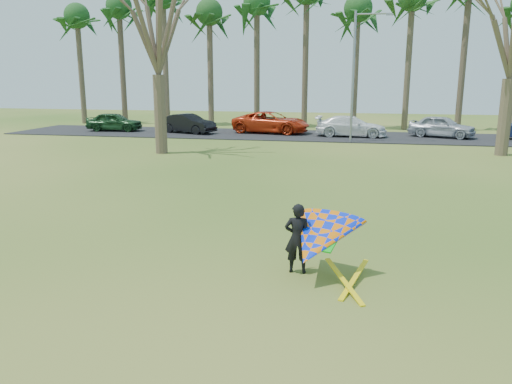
% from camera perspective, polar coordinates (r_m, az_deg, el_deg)
% --- Properties ---
extents(ground, '(100.00, 100.00, 0.00)m').
position_cam_1_polar(ground, '(11.51, -2.06, -7.53)').
color(ground, '#205412').
rests_on(ground, ground).
extents(parking_strip, '(46.00, 7.00, 0.06)m').
position_cam_1_polar(parking_strip, '(35.79, 7.62, 6.38)').
color(parking_strip, black).
rests_on(parking_strip, ground).
extents(palm_0, '(4.84, 4.84, 10.84)m').
position_cam_1_polar(palm_0, '(48.50, -19.78, 18.26)').
color(palm_0, '#49382C').
rests_on(palm_0, ground).
extents(palm_1, '(4.84, 4.84, 11.54)m').
position_cam_1_polar(palm_1, '(46.68, -15.40, 19.63)').
color(palm_1, '#4E3C2E').
rests_on(palm_1, ground).
extents(palm_3, '(4.84, 4.84, 10.84)m').
position_cam_1_polar(palm_3, '(43.65, -5.36, 19.61)').
color(palm_3, brown).
rests_on(palm_3, ground).
extents(palm_4, '(4.84, 4.84, 11.54)m').
position_cam_1_polar(palm_4, '(42.75, 0.11, 20.72)').
color(palm_4, '#463A2A').
rests_on(palm_4, ground).
extents(palm_6, '(4.84, 4.84, 10.84)m').
position_cam_1_polar(palm_6, '(41.79, 11.59, 19.72)').
color(palm_6, brown).
rests_on(palm_6, ground).
extents(bare_tree_left, '(6.60, 6.60, 9.70)m').
position_cam_1_polar(bare_tree_left, '(27.74, -11.33, 18.65)').
color(bare_tree_left, brown).
rests_on(bare_tree_left, ground).
extents(streetlight, '(2.28, 0.18, 8.00)m').
position_cam_1_polar(streetlight, '(32.48, 11.35, 13.44)').
color(streetlight, gray).
rests_on(streetlight, ground).
extents(car_0, '(4.27, 2.01, 1.41)m').
position_cam_1_polar(car_0, '(39.98, -15.88, 7.74)').
color(car_0, '#183D1D').
rests_on(car_0, parking_strip).
extents(car_1, '(4.48, 2.73, 1.39)m').
position_cam_1_polar(car_1, '(37.35, -7.74, 7.77)').
color(car_1, black).
rests_on(car_1, parking_strip).
extents(car_2, '(5.98, 3.47, 1.57)m').
position_cam_1_polar(car_2, '(37.02, 1.75, 7.97)').
color(car_2, red).
rests_on(car_2, parking_strip).
extents(car_3, '(4.92, 2.17, 1.41)m').
position_cam_1_polar(car_3, '(35.41, 10.80, 7.39)').
color(car_3, white).
rests_on(car_3, parking_strip).
extents(car_4, '(4.69, 3.26, 1.48)m').
position_cam_1_polar(car_4, '(36.56, 20.47, 7.04)').
color(car_4, '#A8ADB6').
rests_on(car_4, parking_strip).
extents(kite_flyer, '(2.13, 2.39, 2.02)m').
position_cam_1_polar(kite_flyer, '(10.21, 6.94, -5.34)').
color(kite_flyer, black).
rests_on(kite_flyer, ground).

